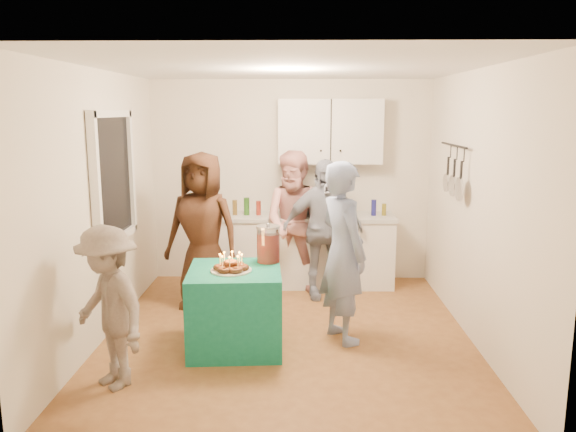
{
  "coord_description": "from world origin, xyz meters",
  "views": [
    {
      "loc": [
        0.12,
        -5.28,
        2.21
      ],
      "look_at": [
        0.0,
        0.35,
        1.15
      ],
      "focal_mm": 35.0,
      "sensor_mm": 36.0,
      "label": 1
    }
  ],
  "objects_px": {
    "woman_back_center": "(297,223)",
    "party_table": "(235,308)",
    "woman_back_right": "(323,229)",
    "woman_back_left": "(203,230)",
    "man_birthday": "(343,252)",
    "child_near_left": "(109,308)",
    "counter": "(306,252)",
    "microwave": "(311,204)",
    "punch_jar": "(268,245)"
  },
  "relations": [
    {
      "from": "man_birthday",
      "to": "woman_back_center",
      "type": "bearing_deg",
      "value": -9.37
    },
    {
      "from": "microwave",
      "to": "man_birthday",
      "type": "xyz_separation_m",
      "value": [
        0.28,
        -1.76,
        -0.17
      ]
    },
    {
      "from": "woman_back_right",
      "to": "child_near_left",
      "type": "xyz_separation_m",
      "value": [
        -1.79,
        -2.27,
        -0.16
      ]
    },
    {
      "from": "punch_jar",
      "to": "counter",
      "type": "bearing_deg",
      "value": 77.26
    },
    {
      "from": "microwave",
      "to": "woman_back_left",
      "type": "xyz_separation_m",
      "value": [
        -1.23,
        -0.83,
        -0.17
      ]
    },
    {
      "from": "woman_back_center",
      "to": "party_table",
      "type": "bearing_deg",
      "value": -97.66
    },
    {
      "from": "counter",
      "to": "punch_jar",
      "type": "height_order",
      "value": "punch_jar"
    },
    {
      "from": "counter",
      "to": "woman_back_center",
      "type": "relative_size",
      "value": 1.26
    },
    {
      "from": "man_birthday",
      "to": "woman_back_center",
      "type": "distance_m",
      "value": 1.49
    },
    {
      "from": "woman_back_left",
      "to": "microwave",
      "type": "bearing_deg",
      "value": 49.09
    },
    {
      "from": "punch_jar",
      "to": "woman_back_right",
      "type": "relative_size",
      "value": 0.2
    },
    {
      "from": "counter",
      "to": "punch_jar",
      "type": "distance_m",
      "value": 1.81
    },
    {
      "from": "party_table",
      "to": "man_birthday",
      "type": "distance_m",
      "value": 1.15
    },
    {
      "from": "woman_back_center",
      "to": "woman_back_right",
      "type": "xyz_separation_m",
      "value": [
        0.3,
        -0.15,
        -0.04
      ]
    },
    {
      "from": "woman_back_left",
      "to": "counter",
      "type": "bearing_deg",
      "value": 50.4
    },
    {
      "from": "man_birthday",
      "to": "child_near_left",
      "type": "bearing_deg",
      "value": 90.53
    },
    {
      "from": "party_table",
      "to": "woman_back_left",
      "type": "bearing_deg",
      "value": 113.27
    },
    {
      "from": "woman_back_right",
      "to": "woman_back_left",
      "type": "bearing_deg",
      "value": -176.46
    },
    {
      "from": "woman_back_left",
      "to": "woman_back_right",
      "type": "xyz_separation_m",
      "value": [
        1.36,
        0.35,
        -0.05
      ]
    },
    {
      "from": "woman_back_center",
      "to": "punch_jar",
      "type": "bearing_deg",
      "value": -89.69
    },
    {
      "from": "counter",
      "to": "woman_back_left",
      "type": "xyz_separation_m",
      "value": [
        -1.17,
        -0.83,
        0.45
      ]
    },
    {
      "from": "woman_back_left",
      "to": "woman_back_right",
      "type": "bearing_deg",
      "value": 29.46
    },
    {
      "from": "microwave",
      "to": "punch_jar",
      "type": "bearing_deg",
      "value": -97.44
    },
    {
      "from": "woman_back_left",
      "to": "child_near_left",
      "type": "relative_size",
      "value": 1.32
    },
    {
      "from": "party_table",
      "to": "man_birthday",
      "type": "relative_size",
      "value": 0.49
    },
    {
      "from": "punch_jar",
      "to": "child_near_left",
      "type": "xyz_separation_m",
      "value": [
        -1.22,
        -1.05,
        -0.26
      ]
    },
    {
      "from": "woman_back_center",
      "to": "woman_back_right",
      "type": "distance_m",
      "value": 0.34
    },
    {
      "from": "microwave",
      "to": "woman_back_right",
      "type": "distance_m",
      "value": 0.55
    },
    {
      "from": "woman_back_center",
      "to": "child_near_left",
      "type": "xyz_separation_m",
      "value": [
        -1.49,
        -2.42,
        -0.2
      ]
    },
    {
      "from": "party_table",
      "to": "woman_back_center",
      "type": "xyz_separation_m",
      "value": [
        0.57,
        1.64,
        0.49
      ]
    },
    {
      "from": "punch_jar",
      "to": "woman_back_left",
      "type": "height_order",
      "value": "woman_back_left"
    },
    {
      "from": "party_table",
      "to": "man_birthday",
      "type": "height_order",
      "value": "man_birthday"
    },
    {
      "from": "punch_jar",
      "to": "man_birthday",
      "type": "bearing_deg",
      "value": -4.62
    },
    {
      "from": "punch_jar",
      "to": "woman_back_center",
      "type": "bearing_deg",
      "value": 78.71
    },
    {
      "from": "punch_jar",
      "to": "woman_back_left",
      "type": "distance_m",
      "value": 1.17
    },
    {
      "from": "counter",
      "to": "microwave",
      "type": "bearing_deg",
      "value": 0.0
    },
    {
      "from": "party_table",
      "to": "woman_back_left",
      "type": "xyz_separation_m",
      "value": [
        -0.49,
        1.14,
        0.5
      ]
    },
    {
      "from": "counter",
      "to": "woman_back_left",
      "type": "distance_m",
      "value": 1.51
    },
    {
      "from": "microwave",
      "to": "man_birthday",
      "type": "bearing_deg",
      "value": -73.94
    },
    {
      "from": "woman_back_right",
      "to": "child_near_left",
      "type": "bearing_deg",
      "value": -139.14
    },
    {
      "from": "party_table",
      "to": "woman_back_left",
      "type": "distance_m",
      "value": 1.34
    },
    {
      "from": "counter",
      "to": "woman_back_center",
      "type": "xyz_separation_m",
      "value": [
        -0.11,
        -0.33,
        0.44
      ]
    },
    {
      "from": "counter",
      "to": "party_table",
      "type": "bearing_deg",
      "value": -109.13
    },
    {
      "from": "party_table",
      "to": "punch_jar",
      "type": "xyz_separation_m",
      "value": [
        0.3,
        0.27,
        0.55
      ]
    },
    {
      "from": "woman_back_left",
      "to": "woman_back_center",
      "type": "relative_size",
      "value": 1.01
    },
    {
      "from": "party_table",
      "to": "child_near_left",
      "type": "bearing_deg",
      "value": -139.4
    },
    {
      "from": "woman_back_center",
      "to": "man_birthday",
      "type": "bearing_deg",
      "value": -61.06
    },
    {
      "from": "counter",
      "to": "man_birthday",
      "type": "relative_size",
      "value": 1.26
    },
    {
      "from": "woman_back_left",
      "to": "man_birthday",
      "type": "bearing_deg",
      "value": -16.6
    },
    {
      "from": "microwave",
      "to": "counter",
      "type": "bearing_deg",
      "value": -172.83
    }
  ]
}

